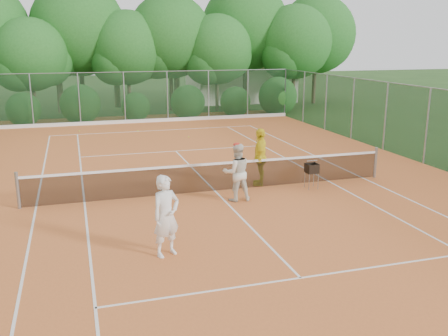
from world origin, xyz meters
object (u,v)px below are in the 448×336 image
Objects in this scene: player_center_grp at (237,172)px; player_white at (166,216)px; player_yellow at (260,157)px; ball_hopper at (312,169)px.

player_white is at bearing -129.52° from player_center_grp.
player_center_grp is (2.78, 3.37, -0.05)m from player_white.
player_white is at bearing -17.34° from player_yellow.
player_yellow is 1.75m from ball_hopper.
player_yellow reaches higher than player_center_grp.
player_yellow is (1.30, 1.40, 0.08)m from player_center_grp.
player_center_grp is 2.15× the size of ball_hopper.
ball_hopper is at bearing 81.92° from player_yellow.
player_white is 0.97× the size of player_yellow.
player_center_grp reaches higher than ball_hopper.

